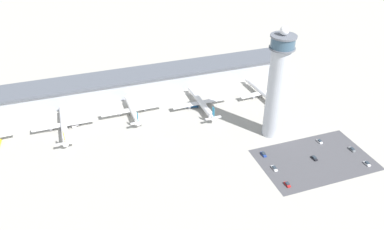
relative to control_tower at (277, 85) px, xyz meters
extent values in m
plane|color=#9E9B93|center=(-65.09, 12.08, -34.26)|extent=(1000.00, 1000.00, 0.00)
cube|color=#A3A8B2|center=(-65.09, 82.08, -27.94)|extent=(228.42, 22.00, 12.66)
cube|color=#4C515B|center=(-65.09, 82.08, -20.81)|extent=(228.42, 25.00, 1.60)
cylinder|color=#ADB2BC|center=(0.00, 0.00, -5.98)|extent=(11.02, 11.02, 56.56)
cylinder|color=#565B66|center=(0.00, 0.00, 22.70)|extent=(14.48, 14.48, 0.80)
cylinder|color=#334C60|center=(0.00, 0.00, 26.02)|extent=(13.32, 13.32, 5.85)
cylinder|color=#565B66|center=(0.00, 0.00, 29.45)|extent=(14.48, 14.48, 1.00)
sphere|color=white|center=(0.00, 0.00, 32.46)|extent=(5.02, 5.02, 5.02)
cube|color=#424247|center=(11.04, -31.08, -34.26)|extent=(64.00, 40.00, 0.01)
cylinder|color=white|center=(-121.60, 46.34, -30.17)|extent=(3.86, 36.09, 3.78)
cone|color=white|center=(-121.65, 66.08, -30.17)|extent=(3.79, 3.41, 3.78)
cone|color=white|center=(-121.55, 26.03, -30.17)|extent=(3.41, 4.54, 3.40)
cube|color=white|center=(-121.60, 47.06, -30.83)|extent=(38.42, 4.49, 0.44)
cylinder|color=#A8A8B2|center=(-129.67, 48.04, -31.97)|extent=(2.09, 4.16, 2.08)
cylinder|color=#A8A8B2|center=(-113.54, 48.08, -31.97)|extent=(2.09, 4.16, 2.08)
cube|color=orange|center=(-121.55, 25.12, -25.26)|extent=(0.31, 2.80, 6.04)
cube|color=white|center=(-121.55, 24.72, -29.79)|extent=(10.58, 2.03, 0.24)
cylinder|color=black|center=(-121.64, 63.18, -33.16)|extent=(0.28, 0.28, 2.21)
cylinder|color=black|center=(-118.96, 46.27, -33.16)|extent=(0.28, 0.28, 2.21)
cylinder|color=black|center=(-124.24, 46.25, -33.16)|extent=(0.28, 0.28, 2.21)
cylinder|color=white|center=(-77.23, 49.52, -29.88)|extent=(3.95, 28.68, 3.47)
cone|color=white|center=(-77.49, 65.38, -29.88)|extent=(3.52, 3.18, 3.47)
cone|color=white|center=(-76.95, 33.13, -29.88)|extent=(3.19, 4.21, 3.12)
cube|color=white|center=(-77.24, 50.09, -30.49)|extent=(41.45, 5.10, 0.44)
cylinder|color=#A8A8B2|center=(-85.94, 50.94, -31.53)|extent=(1.97, 3.84, 1.91)
cylinder|color=#A8A8B2|center=(-68.56, 51.23, -31.53)|extent=(1.97, 3.84, 1.91)
cube|color=#197FB2|center=(-76.94, 32.30, -25.37)|extent=(0.35, 2.80, 5.55)
cube|color=white|center=(-76.93, 31.90, -29.53)|extent=(9.74, 2.16, 0.24)
cylinder|color=black|center=(-77.45, 62.62, -32.94)|extent=(0.28, 0.28, 2.65)
cylinder|color=black|center=(-74.80, 49.33, -32.94)|extent=(0.28, 0.28, 2.65)
cylinder|color=black|center=(-79.65, 49.25, -32.94)|extent=(0.28, 0.28, 2.65)
cylinder|color=white|center=(-30.35, 43.85, -30.19)|extent=(4.69, 36.67, 3.83)
cone|color=white|center=(-30.82, 63.87, -30.19)|extent=(3.91, 3.54, 3.83)
cone|color=white|center=(-29.87, 23.26, -30.19)|extent=(3.56, 4.68, 3.45)
cube|color=white|center=(-30.37, 44.58, -30.86)|extent=(40.78, 5.35, 0.44)
cylinder|color=#A8A8B2|center=(-38.93, 45.38, -32.02)|extent=(2.21, 4.26, 2.11)
cylinder|color=#A8A8B2|center=(-21.85, 45.78, -32.02)|extent=(2.21, 4.26, 2.11)
cube|color=#197FB2|center=(-29.85, 22.34, -25.21)|extent=(0.37, 2.81, 6.13)
cube|color=white|center=(-29.84, 21.94, -29.81)|extent=(10.78, 2.25, 0.24)
cylinder|color=black|center=(-30.75, 60.94, -33.19)|extent=(0.28, 0.28, 2.16)
cylinder|color=black|center=(-27.67, 43.85, -33.19)|extent=(0.28, 0.28, 2.16)
cylinder|color=black|center=(-33.03, 43.72, -33.19)|extent=(0.28, 0.28, 2.16)
cylinder|color=white|center=(16.85, 42.51, -30.22)|extent=(6.33, 37.50, 3.99)
cone|color=white|center=(15.56, 62.92, -30.22)|extent=(4.21, 3.83, 3.99)
cone|color=white|center=(18.18, 21.50, -30.22)|extent=(3.88, 5.00, 3.59)
cube|color=white|center=(16.80, 43.26, -30.91)|extent=(35.46, 6.61, 0.44)
cylinder|color=#A8A8B2|center=(9.35, 43.79, -32.12)|extent=(2.47, 4.52, 2.19)
cylinder|color=#A8A8B2|center=(24.13, 44.72, -32.12)|extent=(2.47, 4.52, 2.19)
cube|color=orange|center=(18.24, 20.55, -25.03)|extent=(0.48, 2.81, 6.38)
cube|color=white|center=(18.26, 20.15, -29.82)|extent=(11.27, 2.70, 0.24)
cylinder|color=black|center=(15.75, 59.94, -33.24)|extent=(0.28, 0.28, 2.05)
cylinder|color=black|center=(19.64, 42.63, -33.24)|extent=(0.28, 0.28, 2.05)
cylinder|color=black|center=(14.07, 42.28, -33.24)|extent=(0.28, 0.28, 2.05)
cube|color=black|center=(-115.46, 48.31, -34.20)|extent=(2.64, 5.63, 0.12)
cube|color=silver|center=(-115.46, 48.31, -33.45)|extent=(2.80, 6.68, 1.63)
cube|color=#232D38|center=(-115.42, 48.96, -31.96)|extent=(2.23, 2.09, 1.34)
cube|color=black|center=(-35.72, 46.38, -34.20)|extent=(7.33, 3.88, 0.12)
cube|color=#195699|center=(-35.72, 46.38, -33.51)|extent=(8.64, 4.30, 1.52)
cube|color=#232D38|center=(-36.53, 46.58, -32.13)|extent=(2.92, 2.61, 1.24)
cube|color=black|center=(36.09, -44.20, -34.20)|extent=(1.69, 3.46, 0.12)
cube|color=silver|center=(36.09, -44.20, -33.83)|extent=(1.76, 4.12, 0.88)
cube|color=#232D38|center=(36.09, -44.10, -33.03)|extent=(1.54, 2.27, 0.72)
cube|color=black|center=(-14.74, -30.80, -34.20)|extent=(1.83, 3.94, 0.12)
cube|color=silver|center=(-14.74, -30.80, -33.88)|extent=(1.91, 4.69, 0.77)
cube|color=#232D38|center=(-14.74, -30.68, -33.19)|extent=(1.66, 2.58, 0.63)
cube|color=black|center=(23.58, -17.78, -34.20)|extent=(1.66, 3.44, 0.12)
cube|color=silver|center=(23.58, -17.78, -33.86)|extent=(1.73, 4.09, 0.81)
cube|color=#232D38|center=(23.58, -17.68, -33.12)|extent=(1.51, 2.25, 0.67)
cube|color=black|center=(-14.77, -44.36, -34.20)|extent=(1.80, 3.49, 0.12)
cube|color=red|center=(-14.77, -44.36, -33.83)|extent=(1.89, 4.15, 0.87)
cube|color=#232D38|center=(-14.77, -44.26, -33.04)|extent=(1.62, 2.30, 0.71)
cube|color=black|center=(-14.47, -17.93, -34.20)|extent=(1.89, 3.99, 0.12)
cube|color=navy|center=(-14.47, -17.93, -33.85)|extent=(1.99, 4.73, 0.83)
cube|color=#232D38|center=(-14.46, -17.81, -33.10)|extent=(1.68, 2.63, 0.68)
cube|color=black|center=(11.11, -30.51, -34.20)|extent=(1.75, 3.59, 0.12)
cube|color=black|center=(11.11, -30.51, -33.85)|extent=(1.83, 4.28, 0.82)
cube|color=#232D38|center=(11.11, -30.40, -33.11)|extent=(1.59, 2.36, 0.67)
cube|color=black|center=(36.88, -30.64, -34.20)|extent=(1.81, 3.97, 0.12)
cube|color=slate|center=(36.88, -30.64, -33.86)|extent=(1.90, 4.73, 0.80)
cube|color=#232D38|center=(36.89, -30.75, -33.14)|extent=(1.64, 2.61, 0.66)
camera|label=1|loc=(-108.65, -164.99, 100.86)|focal=35.00mm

